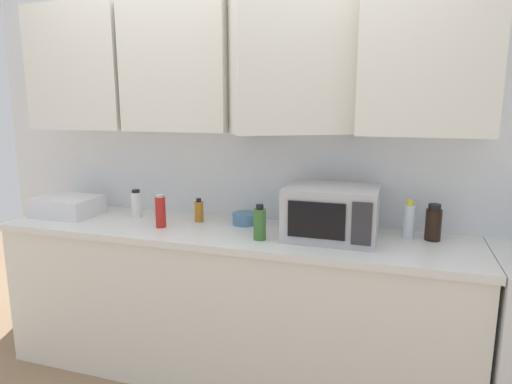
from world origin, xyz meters
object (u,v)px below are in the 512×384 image
at_px(bottle_red_sauce, 160,211).
at_px(bottle_amber_vinegar, 199,211).
at_px(bottle_clear_tall, 409,221).
at_px(microwave, 331,213).
at_px(bottle_green_oil, 260,223).
at_px(bowl_ceramic_small, 245,218).
at_px(bottle_soy_dark, 433,223).
at_px(dish_rack, 68,206).
at_px(bottle_white_jar, 136,204).

bearing_deg(bottle_red_sauce, bottle_amber_vinegar, 50.13).
bearing_deg(bottle_clear_tall, microwave, -162.60).
bearing_deg(bottle_clear_tall, bottle_amber_vinegar, -178.93).
height_order(microwave, bottle_red_sauce, microwave).
xyz_separation_m(bottle_green_oil, bowl_ceramic_small, (-0.17, 0.27, -0.05)).
bearing_deg(bottle_clear_tall, bottle_soy_dark, 3.26).
distance_m(dish_rack, bottle_clear_tall, 2.10).
bearing_deg(bottle_white_jar, microwave, -3.38).
xyz_separation_m(microwave, bottle_soy_dark, (0.52, 0.13, -0.05)).
xyz_separation_m(dish_rack, bottle_red_sauce, (0.72, -0.07, 0.03)).
bearing_deg(dish_rack, bottle_clear_tall, 3.85).
height_order(bottle_green_oil, bottle_red_sauce, bottle_red_sauce).
xyz_separation_m(bottle_clear_tall, bowl_ceramic_small, (-0.92, 0.01, -0.06)).
bearing_deg(bottle_clear_tall, bottle_red_sauce, -171.28).
relative_size(dish_rack, bottle_amber_vinegar, 2.64).
height_order(bottle_amber_vinegar, bottle_green_oil, bottle_green_oil).
bearing_deg(bowl_ceramic_small, microwave, -13.67).
xyz_separation_m(bottle_amber_vinegar, bottle_red_sauce, (-0.16, -0.19, 0.03)).
relative_size(microwave, bottle_clear_tall, 2.28).
distance_m(microwave, bottle_red_sauce, 0.98).
bearing_deg(bottle_green_oil, bottle_clear_tall, 19.43).
height_order(bottle_soy_dark, bottle_white_jar, bottle_soy_dark).
bearing_deg(bottle_white_jar, bottle_red_sauce, -31.28).
bearing_deg(bottle_green_oil, bowl_ceramic_small, 122.96).
bearing_deg(bottle_red_sauce, bowl_ceramic_small, 25.76).
bearing_deg(microwave, dish_rack, -179.42).
bearing_deg(bottle_clear_tall, dish_rack, -176.15).
bearing_deg(bottle_soy_dark, bottle_clear_tall, -176.74).
bearing_deg(bottle_amber_vinegar, bottle_white_jar, -176.24).
bearing_deg(bottle_red_sauce, bottle_green_oil, -4.95).
bearing_deg(bowl_ceramic_small, bottle_amber_vinegar, -174.47).
height_order(dish_rack, bottle_white_jar, bottle_white_jar).
relative_size(bottle_amber_vinegar, bottle_white_jar, 0.81).
xyz_separation_m(dish_rack, bowl_ceramic_small, (1.17, 0.15, -0.03)).
bearing_deg(bottle_white_jar, bottle_green_oil, -13.58).
relative_size(bottle_green_oil, bottle_white_jar, 1.06).
xyz_separation_m(microwave, bottle_red_sauce, (-0.98, -0.09, -0.05)).
height_order(microwave, bottle_white_jar, microwave).
relative_size(dish_rack, bottle_white_jar, 2.13).
bearing_deg(bottle_green_oil, bottle_red_sauce, 175.05).
distance_m(bottle_amber_vinegar, bottle_soy_dark, 1.34).
bearing_deg(microwave, bottle_clear_tall, 17.40).
distance_m(microwave, bottle_green_oil, 0.39).
bearing_deg(microwave, bottle_soy_dark, 14.15).
relative_size(microwave, bottle_amber_vinegar, 3.34).
relative_size(dish_rack, bottle_clear_tall, 1.80).
height_order(dish_rack, bottle_soy_dark, bottle_soy_dark).
xyz_separation_m(microwave, bottle_clear_tall, (0.39, 0.12, -0.04)).
bearing_deg(microwave, bowl_ceramic_small, 166.33).
xyz_separation_m(dish_rack, bottle_amber_vinegar, (0.88, 0.12, 0.00)).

